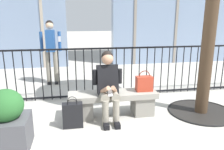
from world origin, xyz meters
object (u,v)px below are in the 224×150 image
stone_bench (113,102)px  seated_person_with_phone (108,84)px  bystander_at_railing (51,47)px  planter (8,122)px  handbag_on_bench (144,83)px  shopping_bag (73,115)px

stone_bench → seated_person_with_phone: size_ratio=1.32×
bystander_at_railing → planter: bystander_at_railing is taller
handbag_on_bench → bystander_at_railing: (-1.83, 2.39, 0.41)m
seated_person_with_phone → handbag_on_bench: seated_person_with_phone is taller
planter → handbag_on_bench: bearing=19.8°
seated_person_with_phone → shopping_bag: 0.78m
shopping_bag → bystander_at_railing: bystander_at_railing is taller
bystander_at_railing → stone_bench: bearing=-62.2°
seated_person_with_phone → bystander_at_railing: 2.78m
stone_bench → seated_person_with_phone: seated_person_with_phone is taller
seated_person_with_phone → planter: seated_person_with_phone is taller
handbag_on_bench → bystander_at_railing: size_ratio=0.23×
stone_bench → handbag_on_bench: bearing=-1.0°
bystander_at_railing → planter: 3.25m
bystander_at_railing → shopping_bag: bearing=-79.0°
seated_person_with_phone → bystander_at_railing: bystander_at_railing is taller
shopping_bag → planter: size_ratio=0.60×
seated_person_with_phone → handbag_on_bench: size_ratio=3.15×
seated_person_with_phone → shopping_bag: size_ratio=2.36×
stone_bench → handbag_on_bench: 0.66m
shopping_bag → bystander_at_railing: 2.86m
stone_bench → shopping_bag: shopping_bag is taller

